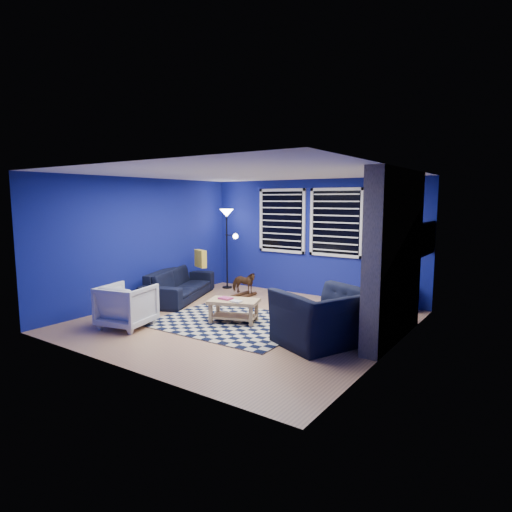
{
  "coord_description": "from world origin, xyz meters",
  "views": [
    {
      "loc": [
        4.21,
        -5.73,
        2.07
      ],
      "look_at": [
        0.05,
        0.3,
        1.1
      ],
      "focal_mm": 30.0,
      "sensor_mm": 36.0,
      "label": 1
    }
  ],
  "objects_px": {
    "tv": "(426,239)",
    "armchair_bent": "(127,306)",
    "rocking_horse": "(244,283)",
    "floor_lamp": "(227,224)",
    "cabinet": "(396,296)",
    "coffee_table": "(234,306)",
    "sofa": "(179,284)",
    "armchair_big": "(323,318)"
  },
  "relations": [
    {
      "from": "cabinet",
      "to": "coffee_table",
      "type": "bearing_deg",
      "value": -146.86
    },
    {
      "from": "sofa",
      "to": "rocking_horse",
      "type": "distance_m",
      "value": 1.36
    },
    {
      "from": "sofa",
      "to": "cabinet",
      "type": "height_order",
      "value": "sofa"
    },
    {
      "from": "floor_lamp",
      "to": "cabinet",
      "type": "bearing_deg",
      "value": 3.22
    },
    {
      "from": "sofa",
      "to": "armchair_big",
      "type": "bearing_deg",
      "value": -125.35
    },
    {
      "from": "tv",
      "to": "floor_lamp",
      "type": "bearing_deg",
      "value": 179.57
    },
    {
      "from": "sofa",
      "to": "cabinet",
      "type": "bearing_deg",
      "value": -89.32
    },
    {
      "from": "armchair_bent",
      "to": "coffee_table",
      "type": "height_order",
      "value": "armchair_bent"
    },
    {
      "from": "armchair_big",
      "to": "coffee_table",
      "type": "xyz_separation_m",
      "value": [
        -1.74,
        0.15,
        -0.11
      ]
    },
    {
      "from": "sofa",
      "to": "armchair_bent",
      "type": "height_order",
      "value": "armchair_bent"
    },
    {
      "from": "rocking_horse",
      "to": "armchair_bent",
      "type": "bearing_deg",
      "value": 159.53
    },
    {
      "from": "armchair_big",
      "to": "armchair_bent",
      "type": "xyz_separation_m",
      "value": [
        -3.02,
        -1.03,
        -0.05
      ]
    },
    {
      "from": "coffee_table",
      "to": "floor_lamp",
      "type": "distance_m",
      "value": 3.13
    },
    {
      "from": "tv",
      "to": "armchair_bent",
      "type": "height_order",
      "value": "tv"
    },
    {
      "from": "tv",
      "to": "floor_lamp",
      "type": "xyz_separation_m",
      "value": [
        -4.41,
        0.03,
        0.12
      ]
    },
    {
      "from": "armchair_bent",
      "to": "coffee_table",
      "type": "xyz_separation_m",
      "value": [
        1.28,
        1.18,
        -0.07
      ]
    },
    {
      "from": "cabinet",
      "to": "floor_lamp",
      "type": "distance_m",
      "value": 4.06
    },
    {
      "from": "rocking_horse",
      "to": "floor_lamp",
      "type": "relative_size",
      "value": 0.3
    },
    {
      "from": "armchair_bent",
      "to": "floor_lamp",
      "type": "distance_m",
      "value": 3.61
    },
    {
      "from": "cabinet",
      "to": "armchair_bent",
      "type": "bearing_deg",
      "value": -149.63
    },
    {
      "from": "floor_lamp",
      "to": "tv",
      "type": "bearing_deg",
      "value": -0.43
    },
    {
      "from": "armchair_big",
      "to": "armchair_bent",
      "type": "height_order",
      "value": "armchair_big"
    },
    {
      "from": "tv",
      "to": "armchair_bent",
      "type": "xyz_separation_m",
      "value": [
        -3.83,
        -3.34,
        -1.05
      ]
    },
    {
      "from": "armchair_bent",
      "to": "cabinet",
      "type": "height_order",
      "value": "armchair_bent"
    },
    {
      "from": "sofa",
      "to": "armchair_bent",
      "type": "distance_m",
      "value": 2.05
    },
    {
      "from": "cabinet",
      "to": "floor_lamp",
      "type": "height_order",
      "value": "floor_lamp"
    },
    {
      "from": "armchair_big",
      "to": "rocking_horse",
      "type": "distance_m",
      "value": 3.3
    },
    {
      "from": "sofa",
      "to": "rocking_horse",
      "type": "xyz_separation_m",
      "value": [
        0.98,
        0.93,
        -0.01
      ]
    },
    {
      "from": "sofa",
      "to": "cabinet",
      "type": "distance_m",
      "value": 4.33
    },
    {
      "from": "armchair_big",
      "to": "cabinet",
      "type": "bearing_deg",
      "value": -162.22
    },
    {
      "from": "rocking_horse",
      "to": "coffee_table",
      "type": "height_order",
      "value": "rocking_horse"
    },
    {
      "from": "armchair_bent",
      "to": "rocking_horse",
      "type": "relative_size",
      "value": 1.39
    },
    {
      "from": "cabinet",
      "to": "sofa",
      "type": "bearing_deg",
      "value": -174.56
    },
    {
      "from": "rocking_horse",
      "to": "coffee_table",
      "type": "xyz_separation_m",
      "value": [
        1.02,
        -1.67,
        -0.02
      ]
    },
    {
      "from": "sofa",
      "to": "floor_lamp",
      "type": "bearing_deg",
      "value": -27.43
    },
    {
      "from": "rocking_horse",
      "to": "coffee_table",
      "type": "bearing_deg",
      "value": -163.82
    },
    {
      "from": "sofa",
      "to": "rocking_horse",
      "type": "relative_size",
      "value": 3.84
    },
    {
      "from": "armchair_big",
      "to": "cabinet",
      "type": "xyz_separation_m",
      "value": [
        0.26,
        2.56,
        -0.13
      ]
    },
    {
      "from": "coffee_table",
      "to": "armchair_bent",
      "type": "bearing_deg",
      "value": -137.38
    },
    {
      "from": "sofa",
      "to": "floor_lamp",
      "type": "height_order",
      "value": "floor_lamp"
    },
    {
      "from": "rocking_horse",
      "to": "coffee_table",
      "type": "relative_size",
      "value": 0.59
    },
    {
      "from": "armchair_big",
      "to": "armchair_bent",
      "type": "distance_m",
      "value": 3.19
    }
  ]
}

